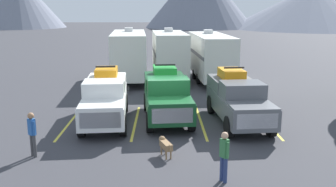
# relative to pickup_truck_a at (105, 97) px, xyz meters

# --- Properties ---
(ground_plane) EXTENTS (240.00, 240.00, 0.00)m
(ground_plane) POSITION_rel_pickup_truck_a_xyz_m (3.06, -1.11, -1.22)
(ground_plane) COLOR #38383D
(pickup_truck_a) EXTENTS (2.45, 5.83, 2.63)m
(pickup_truck_a) POSITION_rel_pickup_truck_a_xyz_m (0.00, 0.00, 0.00)
(pickup_truck_a) COLOR white
(pickup_truck_a) RESTS_ON ground
(pickup_truck_b) EXTENTS (2.53, 5.48, 2.66)m
(pickup_truck_b) POSITION_rel_pickup_truck_a_xyz_m (2.98, 0.44, 0.02)
(pickup_truck_b) COLOR #144723
(pickup_truck_b) RESTS_ON ground
(pickup_truck_c) EXTENTS (2.49, 5.74, 2.61)m
(pickup_truck_c) POSITION_rel_pickup_truck_a_xyz_m (6.40, -0.21, -0.01)
(pickup_truck_c) COLOR #595B60
(pickup_truck_c) RESTS_ON ground
(lot_stripe_a) EXTENTS (0.12, 5.50, 0.01)m
(lot_stripe_a) POSITION_rel_pickup_truck_a_xyz_m (-1.75, -0.14, -1.21)
(lot_stripe_a) COLOR gold
(lot_stripe_a) RESTS_ON ground
(lot_stripe_b) EXTENTS (0.12, 5.50, 0.01)m
(lot_stripe_b) POSITION_rel_pickup_truck_a_xyz_m (1.46, -0.14, -1.21)
(lot_stripe_b) COLOR gold
(lot_stripe_b) RESTS_ON ground
(lot_stripe_c) EXTENTS (0.12, 5.50, 0.01)m
(lot_stripe_c) POSITION_rel_pickup_truck_a_xyz_m (4.66, -0.14, -1.21)
(lot_stripe_c) COLOR gold
(lot_stripe_c) RESTS_ON ground
(lot_stripe_d) EXTENTS (0.12, 5.50, 0.01)m
(lot_stripe_d) POSITION_rel_pickup_truck_a_xyz_m (7.87, -0.14, -1.21)
(lot_stripe_d) COLOR gold
(lot_stripe_d) RESTS_ON ground
(camper_trailer_a) EXTENTS (2.95, 8.78, 3.94)m
(camper_trailer_a) POSITION_rel_pickup_truck_a_xyz_m (0.26, 10.41, 0.86)
(camper_trailer_a) COLOR silver
(camper_trailer_a) RESTS_ON ground
(camper_trailer_b) EXTENTS (2.72, 7.29, 3.95)m
(camper_trailer_b) POSITION_rel_pickup_truck_a_xyz_m (3.31, 10.17, 0.86)
(camper_trailer_b) COLOR silver
(camper_trailer_b) RESTS_ON ground
(camper_trailer_c) EXTENTS (2.84, 8.98, 3.80)m
(camper_trailer_c) POSITION_rel_pickup_truck_a_xyz_m (6.38, 10.02, 0.79)
(camper_trailer_c) COLOR silver
(camper_trailer_c) RESTS_ON ground
(person_a) EXTENTS (0.30, 0.33, 1.69)m
(person_a) POSITION_rel_pickup_truck_a_xyz_m (4.74, -6.56, -0.24)
(person_a) COLOR navy
(person_a) RESTS_ON ground
(person_b) EXTENTS (0.32, 0.32, 1.72)m
(person_b) POSITION_rel_pickup_truck_a_xyz_m (-2.07, -4.38, -0.23)
(person_b) COLOR #3F3F42
(person_b) RESTS_ON ground
(dog) EXTENTS (0.53, 0.98, 0.68)m
(dog) POSITION_rel_pickup_truck_a_xyz_m (2.87, -4.39, -0.76)
(dog) COLOR olive
(dog) RESTS_ON ground
(mountain_ridge) EXTENTS (164.29, 44.52, 17.32)m
(mountain_ridge) POSITION_rel_pickup_truck_a_xyz_m (-1.44, 83.19, 5.97)
(mountain_ridge) COLOR slate
(mountain_ridge) RESTS_ON ground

